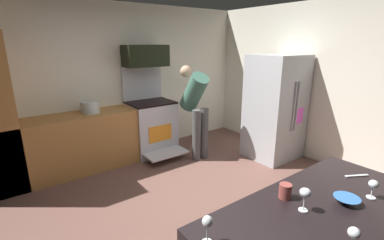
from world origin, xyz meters
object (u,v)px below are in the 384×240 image
Objects in this scene: microwave at (146,56)px; wine_glass_mid at (305,194)px; oven_range at (151,125)px; refrigerator at (275,108)px; stock_pot at (90,107)px; person_cook at (196,105)px; wine_glass_extra at (373,185)px; mixing_bowl_small at (346,200)px; mug_coffee at (285,191)px; wine_glass_far at (354,235)px; wine_glass_near at (207,223)px.

microwave reaches higher than wine_glass_mid.
oven_range is at bearing 78.56° from wine_glass_mid.
refrigerator is 3.06m from wine_glass_mid.
wine_glass_mid is 0.58× the size of stock_pot.
person_cook is (-1.10, 0.79, 0.05)m from refrigerator.
wine_glass_extra is (-0.17, -3.60, 0.49)m from oven_range.
oven_range is 9.03× the size of mixing_bowl_small.
refrigerator is 2.83m from wine_glass_extra.
person_cook is at bearing 65.51° from mug_coffee.
mixing_bowl_small is 0.61× the size of stock_pot.
wine_glass_far is 1.09× the size of wine_glass_extra.
wine_glass_mid is 1.52× the size of mug_coffee.
wine_glass_mid is at bearing -113.74° from person_cook.
person_cook is at bearing 53.96° from wine_glass_near.
wine_glass_extra is at bearing -129.51° from refrigerator.
wine_glass_far is at bearing -136.38° from refrigerator.
microwave is at bearing 126.42° from person_cook.
stock_pot is at bearing 83.87° from wine_glass_near.
wine_glass_near reaches higher than mug_coffee.
refrigerator reaches higher than person_cook.
mug_coffee is (0.73, 0.02, -0.07)m from wine_glass_near.
oven_range is at bearing 87.37° from wine_glass_extra.
oven_range is 11.31× the size of wine_glass_extra.
microwave is 3.49m from mug_coffee.
wine_glass_far is (-0.82, -3.76, 0.50)m from oven_range.
refrigerator is at bearing -42.86° from microwave.
wine_glass_near is (-1.01, 0.27, 0.10)m from mixing_bowl_small.
stock_pot is at bearing 151.69° from refrigerator.
refrigerator reaches higher than oven_range.
mug_coffee is (0.16, 0.52, -0.05)m from wine_glass_far.
wine_glass_far reaches higher than mixing_bowl_small.
wine_glass_near is 0.73m from mug_coffee.
mixing_bowl_small is at bearing -21.81° from wine_glass_mid.
wine_glass_mid is at bearing 159.25° from wine_glass_extra.
oven_range is at bearing 67.01° from wine_glass_near.
wine_glass_near is 0.75m from wine_glass_far.
person_cook reaches higher than mug_coffee.
person_cook is 2.87m from mug_coffee.
refrigerator is 3.03m from stock_pot.
mixing_bowl_small is (-2.01, -2.11, 0.04)m from refrigerator.
mug_coffee is at bearing 143.67° from wine_glass_extra.
mixing_bowl_small is at bearing -45.62° from mug_coffee.
refrigerator is 12.87× the size of wine_glass_extra.
oven_range is at bearing -90.00° from microwave.
microwave is 0.42× the size of refrigerator.
person_cook is 3.06m from wine_glass_extra.
microwave is at bearing 77.97° from wine_glass_far.
oven_range reaches higher than mixing_bowl_small.
wine_glass_mid reaches higher than mug_coffee.
wine_glass_mid is (-1.22, -2.78, 0.09)m from person_cook.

